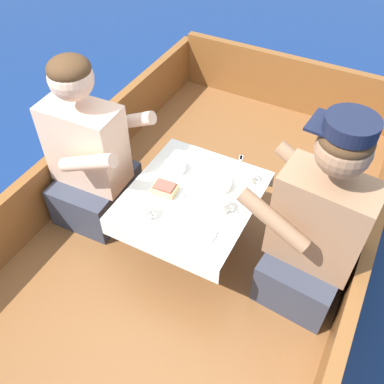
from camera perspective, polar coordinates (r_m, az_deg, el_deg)
The scene contains 19 objects.
ground_plane at distance 2.67m, azimuth 0.45°, elevation -10.11°, with size 60.00×60.00×0.00m, color navy.
boat_deck at distance 2.55m, azimuth 0.47°, elevation -8.23°, with size 1.76×3.03×0.30m, color brown.
gunwale_port at distance 2.67m, azimuth -15.95°, elevation 3.12°, with size 0.06×3.03×0.36m, color brown.
gunwale_starboard at distance 2.20m, azimuth 21.04°, elevation -10.98°, with size 0.06×3.03×0.36m, color brown.
bow_coaming at distance 3.37m, azimuth 12.53°, elevation 14.11°, with size 1.64×0.06×0.41m, color brown.
cockpit_table at distance 2.14m, azimuth 0.00°, elevation -1.23°, with size 0.62×0.68×0.39m.
person_port at distance 2.36m, azimuth -13.49°, elevation 4.46°, with size 0.53×0.45×0.99m.
person_starboard at distance 1.99m, azimuth 16.19°, elevation -4.97°, with size 0.55×0.48×1.04m.
plate_sandwich at distance 2.12m, azimuth -3.63°, elevation -0.07°, with size 0.21×0.21×0.01m.
plate_bread at distance 1.96m, azimuth 0.19°, elevation -5.02°, with size 0.22×0.22×0.01m.
sandwich at distance 2.10m, azimuth -3.67°, elevation 0.45°, with size 0.12×0.10×0.05m.
bowl_port_near at distance 2.23m, azimuth -2.30°, elevation 3.42°, with size 0.11×0.11×0.04m.
bowl_starboard_near at distance 2.14m, azimuth 3.40°, elevation 1.23°, with size 0.15×0.15×0.04m.
coffee_cup_port at distance 2.02m, azimuth 4.03°, elevation -1.76°, with size 0.10×0.07×0.07m.
coffee_cup_starboard at distance 2.00m, azimuth -6.12°, elevation -2.65°, with size 0.09×0.06×0.07m.
coffee_cup_center at distance 2.18m, azimuth 7.73°, elevation 1.95°, with size 0.09×0.06×0.05m.
utensil_spoon_port at distance 2.08m, azimuth -8.06°, elevation -1.71°, with size 0.11×0.14×0.01m.
utensil_fork_starboard at distance 2.02m, azimuth -3.30°, elevation -2.90°, with size 0.12×0.15×0.00m.
utensil_fork_port at distance 2.28m, azimuth 6.36°, elevation 3.75°, with size 0.06×0.17×0.00m.
Camera 1 is at (0.68, -1.34, 2.21)m, focal length 40.00 mm.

